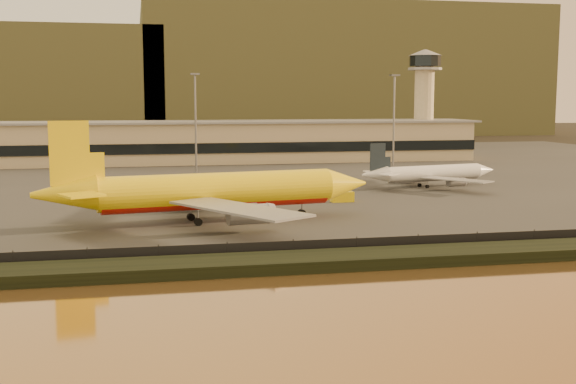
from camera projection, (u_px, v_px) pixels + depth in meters
The scene contains 12 objects.
ground at pixel (315, 238), 100.98m from camera, with size 900.00×900.00×0.00m, color black.
embankment at pixel (350, 259), 84.39m from camera, with size 320.00×7.00×1.40m, color black.
tarmac at pixel (229, 172), 193.18m from camera, with size 320.00×220.00×0.20m, color #2D2D2D.
perimeter_fence at pixel (341, 248), 88.20m from camera, with size 300.00×0.05×2.20m, color black.
terminal_building at pixel (169, 143), 219.08m from camera, with size 202.00×25.00×12.60m.
control_tower at pixel (424, 92), 239.67m from camera, with size 11.20×11.20×35.50m.
apron_light_masts at pixel (301, 114), 174.84m from camera, with size 152.20×12.20×25.40m.
distant_hills at pixel (141, 79), 422.76m from camera, with size 470.00×160.00×70.00m.
dhl_cargo_jet at pixel (212, 192), 112.59m from camera, with size 53.73×52.07×16.07m.
white_narrowbody_jet at pixel (431, 174), 158.21m from camera, with size 34.32×32.95×9.93m.
gse_vehicle_yellow at pixel (342, 197), 135.47m from camera, with size 4.25×1.91×1.91m, color yellow.
gse_vehicle_white at pixel (170, 203), 127.58m from camera, with size 4.24×1.91×1.91m, color white.
Camera 1 is at (-24.19, -96.42, 19.28)m, focal length 45.00 mm.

